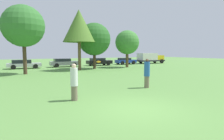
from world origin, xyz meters
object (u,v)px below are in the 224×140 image
(tree_5, at_px, (127,43))
(parked_car_grey, at_px, (64,62))
(parked_car_silver, at_px, (23,64))
(tree_4, at_px, (94,39))
(delivery_truck_yellow, at_px, (150,58))
(tree_3, at_px, (79,26))
(tree_2, at_px, (23,26))
(parked_car_blue, at_px, (125,61))
(person_thrower, at_px, (74,82))
(person_catcher, at_px, (147,73))
(parked_car_black, at_px, (99,61))
(frisbee, at_px, (99,62))

(tree_5, height_order, parked_car_grey, tree_5)
(parked_car_silver, relative_size, parked_car_grey, 1.02)
(tree_4, bearing_deg, delivery_truck_yellow, 20.62)
(parked_car_grey, bearing_deg, tree_3, -84.67)
(tree_2, bearing_deg, delivery_truck_yellow, 18.49)
(tree_5, bearing_deg, parked_car_blue, 58.96)
(person_thrower, height_order, tree_3, tree_3)
(person_catcher, relative_size, parked_car_black, 0.44)
(frisbee, bearing_deg, parked_car_grey, 80.32)
(tree_3, bearing_deg, delivery_truck_yellow, 20.58)
(tree_3, bearing_deg, tree_2, -167.22)
(tree_2, distance_m, tree_4, 9.39)
(parked_car_grey, distance_m, parked_car_black, 6.08)
(parked_car_blue, bearing_deg, tree_4, -145.84)
(parked_car_black, bearing_deg, tree_4, -118.91)
(frisbee, bearing_deg, person_catcher, 6.35)
(person_thrower, height_order, tree_2, tree_2)
(parked_car_silver, height_order, parked_car_grey, parked_car_grey)
(parked_car_black, bearing_deg, frisbee, -113.35)
(person_catcher, relative_size, parked_car_silver, 0.42)
(person_catcher, distance_m, delivery_truck_yellow, 26.56)
(parked_car_silver, xyz_separation_m, parked_car_black, (11.88, 0.30, 0.04))
(parked_car_blue, bearing_deg, parked_car_silver, -176.59)
(person_thrower, distance_m, parked_car_black, 23.53)
(tree_2, xyz_separation_m, delivery_truck_yellow, (23.74, 7.94, -3.83))
(parked_car_silver, bearing_deg, frisbee, -81.57)
(person_thrower, relative_size, delivery_truck_yellow, 0.31)
(tree_3, bearing_deg, frisbee, -105.35)
(parked_car_black, bearing_deg, person_thrower, -116.24)
(tree_4, distance_m, parked_car_black, 7.11)
(frisbee, height_order, parked_car_black, frisbee)
(parked_car_black, bearing_deg, tree_2, -145.72)
(tree_5, bearing_deg, frisbee, -128.34)
(parked_car_grey, distance_m, delivery_truck_yellow, 17.61)
(person_thrower, xyz_separation_m, parked_car_blue, (16.67, 20.96, -0.25))
(person_thrower, xyz_separation_m, delivery_truck_yellow, (22.57, 20.92, 0.25))
(tree_4, xyz_separation_m, parked_car_blue, (8.80, 5.58, -3.41))
(tree_4, xyz_separation_m, parked_car_silver, (-8.68, 5.08, -3.42))
(parked_car_black, bearing_deg, tree_3, -130.30)
(tree_4, height_order, parked_car_grey, tree_4)
(frisbee, distance_m, delivery_truck_yellow, 29.40)
(parked_car_grey, height_order, parked_car_black, parked_car_grey)
(frisbee, bearing_deg, tree_3, 74.65)
(tree_5, bearing_deg, tree_4, 178.08)
(tree_5, bearing_deg, parked_car_black, 111.06)
(tree_2, distance_m, parked_car_silver, 8.66)
(person_catcher, distance_m, parked_car_grey, 19.91)
(tree_2, xyz_separation_m, tree_4, (9.03, 2.41, -0.92))
(parked_car_silver, relative_size, parked_car_black, 1.04)
(parked_car_blue, bearing_deg, tree_3, -148.29)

